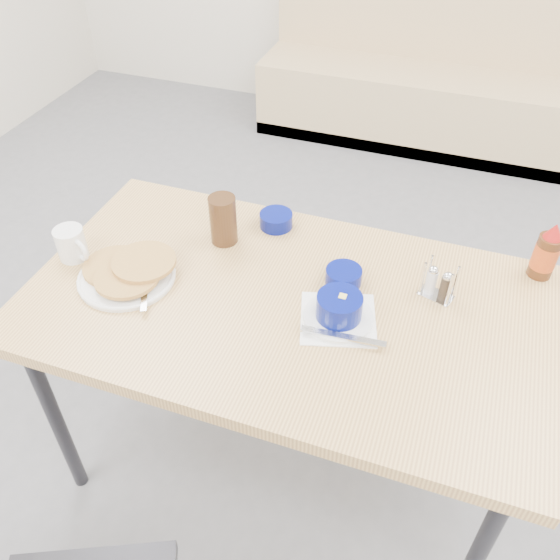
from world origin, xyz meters
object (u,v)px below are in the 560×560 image
(pancake_plate, at_px, (128,273))
(booth_bench, at_px, (419,81))
(dining_table, at_px, (285,317))
(butter_bowl, at_px, (344,276))
(coffee_mug, at_px, (72,244))
(condiment_caddy, at_px, (438,285))
(grits_setting, at_px, (339,310))
(syrup_bottle, at_px, (546,253))
(amber_tumbler, at_px, (223,220))
(creamer_bowl, at_px, (276,220))

(pancake_plate, bearing_deg, booth_bench, 80.32)
(dining_table, xyz_separation_m, butter_bowl, (0.13, 0.12, 0.08))
(coffee_mug, distance_m, condiment_caddy, 1.03)
(grits_setting, height_order, syrup_bottle, syrup_bottle)
(pancake_plate, xyz_separation_m, amber_tumbler, (0.18, 0.25, 0.06))
(creamer_bowl, bearing_deg, dining_table, -66.33)
(grits_setting, xyz_separation_m, creamer_bowl, (-0.29, 0.33, -0.01))
(dining_table, bearing_deg, condiment_caddy, 22.07)
(amber_tumbler, relative_size, condiment_caddy, 1.39)
(booth_bench, distance_m, amber_tumbler, 2.41)
(dining_table, height_order, condiment_caddy, condiment_caddy)
(dining_table, xyz_separation_m, syrup_bottle, (0.64, 0.34, 0.14))
(booth_bench, distance_m, grits_setting, 2.60)
(creamer_bowl, bearing_deg, syrup_bottle, 2.33)
(amber_tumbler, bearing_deg, coffee_mug, -149.99)
(amber_tumbler, bearing_deg, grits_setting, -27.21)
(dining_table, relative_size, grits_setting, 5.41)
(butter_bowl, bearing_deg, creamer_bowl, 144.97)
(dining_table, distance_m, coffee_mug, 0.65)
(booth_bench, bearing_deg, dining_table, -90.00)
(amber_tumbler, height_order, syrup_bottle, syrup_bottle)
(dining_table, height_order, coffee_mug, coffee_mug)
(dining_table, bearing_deg, creamer_bowl, 113.67)
(coffee_mug, xyz_separation_m, butter_bowl, (0.77, 0.15, -0.03))
(creamer_bowl, relative_size, syrup_bottle, 0.58)
(booth_bench, relative_size, amber_tumbler, 12.57)
(booth_bench, height_order, butter_bowl, booth_bench)
(pancake_plate, distance_m, condiment_caddy, 0.85)
(booth_bench, xyz_separation_m, syrup_bottle, (0.64, -2.19, 0.49))
(butter_bowl, relative_size, amber_tumbler, 0.66)
(dining_table, distance_m, pancake_plate, 0.45)
(coffee_mug, bearing_deg, syrup_bottle, 16.16)
(pancake_plate, bearing_deg, grits_setting, 3.43)
(grits_setting, xyz_separation_m, butter_bowl, (-0.03, 0.15, -0.01))
(booth_bench, xyz_separation_m, coffee_mug, (-0.64, -2.56, 0.46))
(condiment_caddy, relative_size, syrup_bottle, 0.62)
(pancake_plate, distance_m, creamer_bowl, 0.48)
(dining_table, xyz_separation_m, grits_setting, (0.15, -0.02, 0.10))
(booth_bench, distance_m, condiment_caddy, 2.45)
(amber_tumbler, bearing_deg, butter_bowl, -9.67)
(condiment_caddy, bearing_deg, grits_setting, -124.29)
(grits_setting, relative_size, syrup_bottle, 1.48)
(booth_bench, relative_size, grits_setting, 7.35)
(dining_table, xyz_separation_m, coffee_mug, (-0.64, -0.03, 0.11))
(booth_bench, relative_size, creamer_bowl, 18.65)
(pancake_plate, relative_size, creamer_bowl, 2.66)
(pancake_plate, xyz_separation_m, coffee_mug, (-0.19, 0.03, 0.03))
(grits_setting, relative_size, butter_bowl, 2.58)
(dining_table, relative_size, coffee_mug, 11.65)
(condiment_caddy, bearing_deg, pancake_plate, -147.96)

